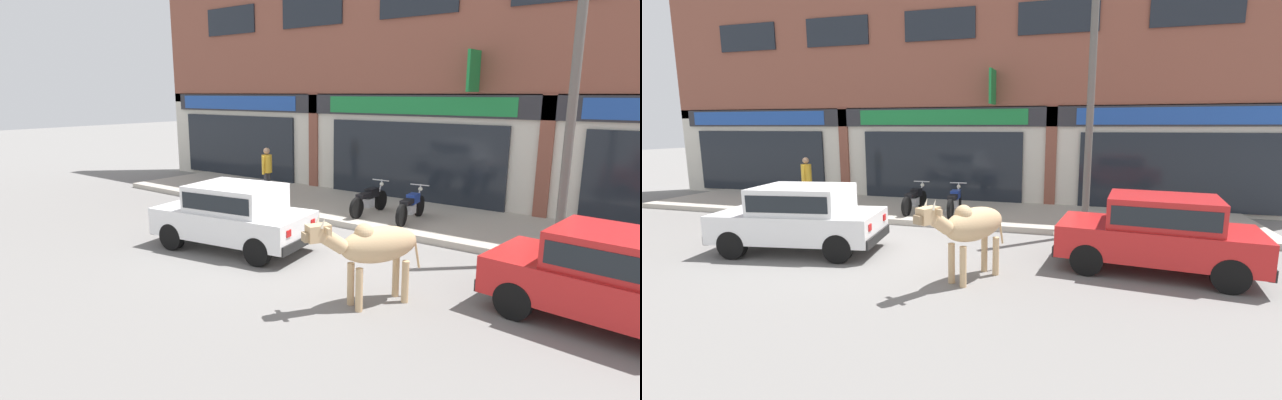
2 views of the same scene
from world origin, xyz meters
TOP-DOWN VIEW (x-y plane):
  - ground_plane at (0.00, 0.00)m, footprint 90.00×90.00m
  - sidewalk at (0.00, 4.03)m, footprint 19.00×3.65m
  - shop_building at (0.00, 6.11)m, footprint 23.00×1.40m
  - cow at (3.00, -1.44)m, footprint 1.28×1.94m
  - car_0 at (-1.04, -0.68)m, footprint 3.77×2.13m
  - car_1 at (6.28, -0.03)m, footprint 3.74×2.01m
  - motorcycle_0 at (-0.01, 3.36)m, footprint 0.52×1.81m
  - motorcycle_1 at (1.26, 3.35)m, footprint 0.52×1.81m
  - pedestrian at (-3.69, 3.24)m, footprint 0.32×0.49m
  - utility_pole at (4.98, 2.50)m, footprint 0.18×0.18m

SIDE VIEW (x-z plane):
  - ground_plane at x=0.00m, z-range 0.00..0.00m
  - sidewalk at x=0.00m, z-range 0.00..0.16m
  - motorcycle_0 at x=-0.01m, z-range 0.11..0.98m
  - motorcycle_1 at x=1.26m, z-range 0.11..0.98m
  - car_0 at x=-1.04m, z-range 0.08..1.54m
  - car_1 at x=6.28m, z-range 0.08..1.54m
  - cow at x=3.00m, z-range 0.20..1.81m
  - pedestrian at x=-3.69m, z-range 0.34..1.94m
  - utility_pole at x=4.98m, z-range 0.16..6.54m
  - shop_building at x=0.00m, z-range -0.20..9.99m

